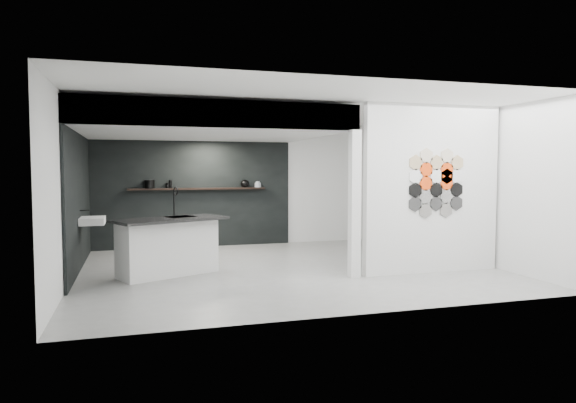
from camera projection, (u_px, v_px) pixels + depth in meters
The scene contains 17 objects.
floor at pixel (287, 268), 8.97m from camera, with size 7.00×6.00×0.01m, color gray.
partition_panel at pixel (432, 189), 8.56m from camera, with size 2.45×0.15×2.80m, color silver.
bay_clad_back at pixel (193, 194), 11.37m from camera, with size 4.40×0.04×2.35m, color black.
bay_clad_left at pixel (79, 201), 8.86m from camera, with size 0.04×4.00×2.35m, color black.
bulkhead at pixel (204, 124), 9.39m from camera, with size 4.40×4.00×0.40m, color silver.
corner_column at pixel (355, 204), 8.18m from camera, with size 0.16×0.16×2.35m, color silver.
fascia_beam at pixel (221, 114), 7.56m from camera, with size 4.40×0.16×0.40m, color silver.
wall_basin at pixel (93, 221), 8.76m from camera, with size 0.40×0.60×0.12m, color silver.
display_shelf at pixel (198, 189), 11.29m from camera, with size 3.00×0.15×0.04m, color black.
kitchen_island at pixel (168, 246), 8.36m from camera, with size 1.95×1.45×1.43m.
stockpot at pixel (149, 184), 10.98m from camera, with size 0.22×0.22×0.18m, color black.
kettle at pixel (245, 184), 11.58m from camera, with size 0.20×0.20×0.17m, color black.
glass_bowl at pixel (258, 185), 11.67m from camera, with size 0.15×0.15×0.10m, color gray.
glass_vase at pixel (258, 184), 11.67m from camera, with size 0.09×0.09×0.13m, color gray.
bottle_dark at pixel (170, 184), 11.11m from camera, with size 0.07×0.07×0.18m, color black.
utensil_cup at pixel (168, 186), 11.09m from camera, with size 0.09×0.09×0.11m, color black.
hex_tile_cluster at pixel (437, 183), 8.48m from camera, with size 1.04×0.02×1.16m.
Camera 1 is at (-2.53, -8.51, 1.73)m, focal length 32.00 mm.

